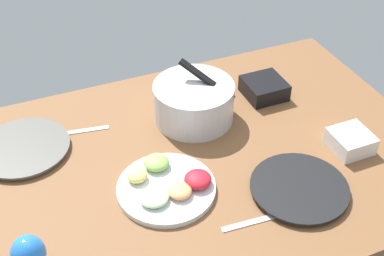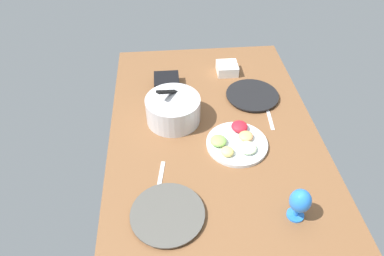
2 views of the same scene
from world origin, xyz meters
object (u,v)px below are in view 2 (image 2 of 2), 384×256
(mixing_bowl, at_px, (173,109))
(square_bowl_white, at_px, (227,68))
(fruit_platter, at_px, (237,142))
(hurricane_glass_blue, at_px, (300,202))
(square_bowl_black, at_px, (167,82))
(dinner_plate_left, at_px, (168,214))
(dinner_plate_right, at_px, (252,96))

(mixing_bowl, bearing_deg, square_bowl_white, -40.62)
(mixing_bowl, distance_m, square_bowl_white, 0.53)
(fruit_platter, height_order, hurricane_glass_blue, hurricane_glass_blue)
(mixing_bowl, distance_m, square_bowl_black, 0.29)
(hurricane_glass_blue, bearing_deg, fruit_platter, 21.55)
(dinner_plate_left, height_order, fruit_platter, fruit_platter)
(hurricane_glass_blue, height_order, square_bowl_white, hurricane_glass_blue)
(fruit_platter, height_order, square_bowl_black, square_bowl_black)
(dinner_plate_right, bearing_deg, hurricane_glass_blue, -179.49)
(dinner_plate_left, bearing_deg, fruit_platter, -43.17)
(hurricane_glass_blue, relative_size, square_bowl_white, 1.24)
(dinner_plate_right, distance_m, square_bowl_black, 0.49)
(mixing_bowl, height_order, fruit_platter, mixing_bowl)
(square_bowl_black, relative_size, square_bowl_white, 1.16)
(mixing_bowl, xyz_separation_m, square_bowl_white, (0.40, -0.35, -0.04))
(fruit_platter, height_order, square_bowl_white, square_bowl_white)
(dinner_plate_left, height_order, mixing_bowl, mixing_bowl)
(hurricane_glass_blue, bearing_deg, square_bowl_black, 27.75)
(square_bowl_white, bearing_deg, mixing_bowl, 139.38)
(dinner_plate_right, distance_m, mixing_bowl, 0.48)
(dinner_plate_right, xyz_separation_m, square_bowl_white, (0.25, 0.10, 0.02))
(dinner_plate_left, relative_size, hurricane_glass_blue, 1.96)
(fruit_platter, bearing_deg, hurricane_glass_blue, -158.45)
(mixing_bowl, xyz_separation_m, fruit_platter, (-0.21, -0.29, -0.05))
(fruit_platter, relative_size, square_bowl_white, 2.40)
(dinner_plate_right, xyz_separation_m, fruit_platter, (-0.36, 0.16, 0.01))
(square_bowl_black, bearing_deg, hurricane_glass_blue, -152.25)
(dinner_plate_left, bearing_deg, mixing_bowl, -5.13)
(dinner_plate_left, xyz_separation_m, hurricane_glass_blue, (-0.04, -0.51, 0.08))
(dinner_plate_right, height_order, hurricane_glass_blue, hurricane_glass_blue)
(dinner_plate_right, distance_m, fruit_platter, 0.39)
(mixing_bowl, bearing_deg, fruit_platter, -125.54)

